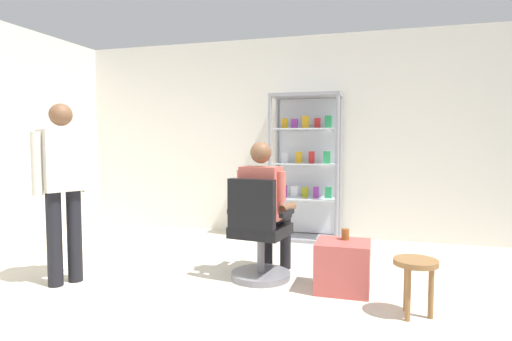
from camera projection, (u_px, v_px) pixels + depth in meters
name	position (u px, v px, depth m)	size (l,w,h in m)	color
ground_plane	(189.00, 318.00, 3.13)	(7.20, 7.20, 0.00)	beige
back_wall	(281.00, 137.00, 5.91)	(6.00, 0.10, 2.70)	silver
display_cabinet_main	(306.00, 166.00, 5.60)	(0.90, 0.45, 1.90)	gray
office_chair	(258.00, 238.00, 3.95)	(0.60, 0.56, 0.96)	slate
seated_shopkeeper	(265.00, 202.00, 4.07)	(0.53, 0.60, 1.29)	black
storage_crate	(343.00, 266.00, 3.68)	(0.45, 0.41, 0.43)	#B24C47
tea_glass	(345.00, 234.00, 3.73)	(0.07, 0.07, 0.10)	brown
standing_customer	(63.00, 182.00, 3.82)	(0.36, 0.48, 1.63)	black
wooden_stool	(416.00, 271.00, 3.13)	(0.32, 0.32, 0.43)	olive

